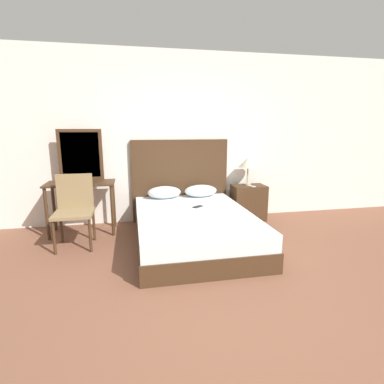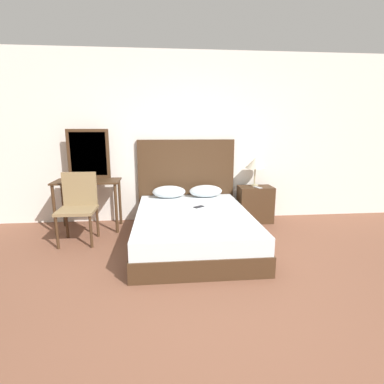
# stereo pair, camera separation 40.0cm
# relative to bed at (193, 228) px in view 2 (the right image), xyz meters

# --- Properties ---
(ground_plane) EXTENTS (16.00, 16.00, 0.00)m
(ground_plane) POSITION_rel_bed_xyz_m (0.13, -1.59, -0.21)
(ground_plane) COLOR brown
(wall_back) EXTENTS (10.00, 0.06, 2.70)m
(wall_back) POSITION_rel_bed_xyz_m (0.13, 1.15, 1.14)
(wall_back) COLOR white
(wall_back) RESTS_ON ground_plane
(bed) EXTENTS (1.50, 2.11, 0.43)m
(bed) POSITION_rel_bed_xyz_m (0.00, 0.00, 0.00)
(bed) COLOR #422B19
(bed) RESTS_ON ground_plane
(headboard) EXTENTS (1.57, 0.05, 1.34)m
(headboard) POSITION_rel_bed_xyz_m (0.00, 1.08, 0.45)
(headboard) COLOR #422B19
(headboard) RESTS_ON ground_plane
(pillow_left) EXTENTS (0.52, 0.30, 0.19)m
(pillow_left) POSITION_rel_bed_xyz_m (-0.29, 0.86, 0.31)
(pillow_left) COLOR silver
(pillow_left) RESTS_ON bed
(pillow_right) EXTENTS (0.52, 0.30, 0.19)m
(pillow_right) POSITION_rel_bed_xyz_m (0.29, 0.86, 0.31)
(pillow_right) COLOR silver
(pillow_right) RESTS_ON bed
(phone_on_bed) EXTENTS (0.16, 0.14, 0.01)m
(phone_on_bed) POSITION_rel_bed_xyz_m (0.11, 0.25, 0.22)
(phone_on_bed) COLOR black
(phone_on_bed) RESTS_ON bed
(nightstand) EXTENTS (0.55, 0.35, 0.59)m
(nightstand) POSITION_rel_bed_xyz_m (1.11, 0.85, 0.08)
(nightstand) COLOR #422B19
(nightstand) RESTS_ON ground_plane
(table_lamp) EXTENTS (0.32, 0.32, 0.46)m
(table_lamp) POSITION_rel_bed_xyz_m (1.11, 0.92, 0.74)
(table_lamp) COLOR tan
(table_lamp) RESTS_ON nightstand
(phone_on_nightstand) EXTENTS (0.12, 0.17, 0.01)m
(phone_on_nightstand) POSITION_rel_bed_xyz_m (1.12, 0.76, 0.38)
(phone_on_nightstand) COLOR #B7B7BC
(phone_on_nightstand) RESTS_ON nightstand
(vanity_desk) EXTENTS (0.95, 0.48, 0.76)m
(vanity_desk) POSITION_rel_bed_xyz_m (-1.51, 0.72, 0.40)
(vanity_desk) COLOR #422B19
(vanity_desk) RESTS_ON ground_plane
(vanity_mirror) EXTENTS (0.63, 0.03, 0.75)m
(vanity_mirror) POSITION_rel_bed_xyz_m (-1.51, 0.93, 0.92)
(vanity_mirror) COLOR #422B19
(vanity_mirror) RESTS_ON vanity_desk
(chair) EXTENTS (0.48, 0.46, 0.93)m
(chair) POSITION_rel_bed_xyz_m (-1.53, 0.26, 0.32)
(chair) COLOR olive
(chair) RESTS_ON ground_plane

